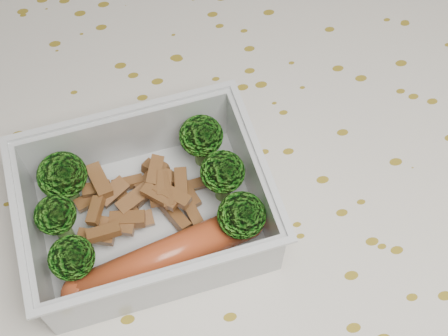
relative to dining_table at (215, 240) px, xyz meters
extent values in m
cube|color=brown|center=(0.00, 0.00, 0.06)|extent=(1.40, 0.90, 0.04)
cube|color=silver|center=(0.00, 0.00, 0.09)|extent=(1.46, 0.96, 0.01)
cube|color=silver|center=(-0.05, -0.02, 0.09)|extent=(0.16, 0.13, 0.00)
cube|color=silver|center=(-0.05, 0.04, 0.12)|extent=(0.15, 0.02, 0.05)
cube|color=silver|center=(-0.04, -0.07, 0.12)|extent=(0.15, 0.02, 0.05)
cube|color=silver|center=(0.03, -0.01, 0.12)|extent=(0.01, 0.11, 0.05)
cube|color=silver|center=(-0.12, -0.02, 0.12)|extent=(0.01, 0.11, 0.05)
cube|color=silver|center=(-0.05, 0.05, 0.14)|extent=(0.16, 0.02, 0.00)
cube|color=silver|center=(-0.04, -0.08, 0.14)|extent=(0.16, 0.02, 0.00)
cube|color=silver|center=(0.03, -0.01, 0.14)|extent=(0.02, 0.12, 0.00)
cube|color=silver|center=(-0.13, -0.02, 0.14)|extent=(0.02, 0.12, 0.00)
cylinder|color=#608C3F|center=(-0.10, 0.01, 0.10)|extent=(0.01, 0.01, 0.02)
ellipsoid|color=#397D1C|center=(-0.10, 0.01, 0.13)|extent=(0.03, 0.03, 0.03)
cylinder|color=#608C3F|center=(0.00, 0.03, 0.10)|extent=(0.01, 0.01, 0.02)
ellipsoid|color=#397D1C|center=(0.00, 0.03, 0.13)|extent=(0.03, 0.03, 0.03)
cylinder|color=#608C3F|center=(-0.11, -0.01, 0.11)|extent=(0.01, 0.01, 0.03)
ellipsoid|color=#397D1C|center=(-0.11, -0.01, 0.13)|extent=(0.03, 0.03, 0.02)
cylinder|color=#608C3F|center=(0.01, -0.01, 0.10)|extent=(0.01, 0.01, 0.02)
ellipsoid|color=#397D1C|center=(0.01, -0.01, 0.13)|extent=(0.03, 0.03, 0.03)
cylinder|color=#608C3F|center=(-0.10, -0.05, 0.10)|extent=(0.01, 0.01, 0.02)
ellipsoid|color=#397D1C|center=(-0.10, -0.05, 0.13)|extent=(0.03, 0.03, 0.03)
cylinder|color=#608C3F|center=(0.01, -0.04, 0.10)|extent=(0.01, 0.01, 0.02)
ellipsoid|color=#397D1C|center=(0.01, -0.04, 0.13)|extent=(0.03, 0.03, 0.03)
cube|color=brown|center=(-0.03, -0.02, 0.10)|extent=(0.02, 0.03, 0.01)
cube|color=brown|center=(-0.02, 0.00, 0.11)|extent=(0.01, 0.02, 0.01)
cube|color=brown|center=(-0.04, 0.01, 0.10)|extent=(0.02, 0.03, 0.01)
cube|color=brown|center=(-0.03, -0.01, 0.12)|extent=(0.01, 0.03, 0.01)
cube|color=brown|center=(-0.08, -0.03, 0.12)|extent=(0.02, 0.01, 0.01)
cube|color=brown|center=(-0.06, 0.00, 0.10)|extent=(0.02, 0.03, 0.01)
cube|color=brown|center=(-0.02, 0.00, 0.10)|extent=(0.01, 0.02, 0.01)
cube|color=brown|center=(-0.09, 0.01, 0.10)|extent=(0.03, 0.02, 0.01)
cube|color=brown|center=(-0.04, 0.01, 0.11)|extent=(0.02, 0.03, 0.01)
cube|color=brown|center=(-0.04, -0.01, 0.12)|extent=(0.03, 0.02, 0.01)
cube|color=brown|center=(-0.04, 0.02, 0.10)|extent=(0.03, 0.03, 0.01)
cube|color=brown|center=(-0.02, -0.02, 0.10)|extent=(0.01, 0.02, 0.01)
cube|color=brown|center=(-0.06, 0.02, 0.10)|extent=(0.02, 0.01, 0.01)
cube|color=brown|center=(-0.07, -0.02, 0.11)|extent=(0.03, 0.02, 0.01)
cube|color=brown|center=(-0.03, -0.01, 0.12)|extent=(0.03, 0.02, 0.01)
cube|color=brown|center=(-0.07, 0.00, 0.11)|extent=(0.02, 0.02, 0.01)
cube|color=brown|center=(-0.01, 0.00, 0.10)|extent=(0.03, 0.01, 0.01)
cube|color=brown|center=(-0.06, -0.02, 0.10)|extent=(0.03, 0.01, 0.01)
cube|color=brown|center=(-0.04, 0.02, 0.10)|extent=(0.03, 0.03, 0.01)
cube|color=brown|center=(-0.06, -0.02, 0.11)|extent=(0.03, 0.01, 0.01)
cube|color=brown|center=(-0.03, -0.01, 0.11)|extent=(0.02, 0.01, 0.01)
cube|color=brown|center=(-0.05, 0.01, 0.10)|extent=(0.03, 0.02, 0.01)
cube|color=brown|center=(-0.09, -0.03, 0.11)|extent=(0.03, 0.02, 0.01)
cube|color=brown|center=(-0.08, 0.01, 0.11)|extent=(0.02, 0.01, 0.01)
cube|color=brown|center=(-0.08, -0.01, 0.11)|extent=(0.02, 0.02, 0.01)
cube|color=brown|center=(-0.03, 0.00, 0.12)|extent=(0.01, 0.02, 0.01)
cube|color=brown|center=(-0.06, 0.00, 0.11)|extent=(0.03, 0.02, 0.01)
cube|color=brown|center=(-0.08, 0.01, 0.11)|extent=(0.02, 0.03, 0.01)
cylinder|color=#AD4320|center=(-0.04, -0.05, 0.11)|extent=(0.12, 0.05, 0.02)
sphere|color=#AD4320|center=(0.02, -0.04, 0.11)|extent=(0.02, 0.02, 0.02)
sphere|color=#AD4320|center=(-0.10, -0.06, 0.11)|extent=(0.02, 0.02, 0.02)
camera|label=1|loc=(-0.04, -0.21, 0.49)|focal=50.00mm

